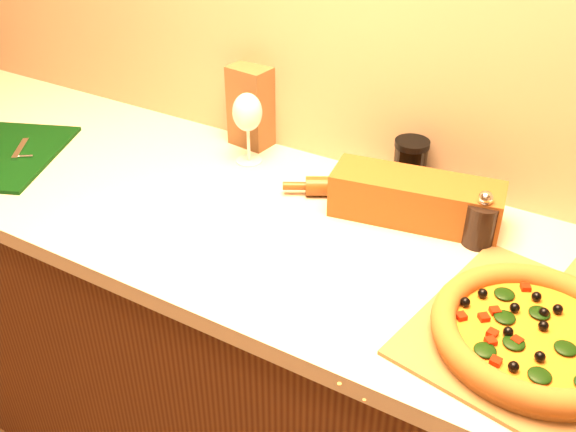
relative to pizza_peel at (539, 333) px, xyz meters
The scene contains 12 objects.
cabinet 0.70m from the pizza_peel, behind, with size 2.80×0.65×0.86m, color #46200F.
countertop 0.51m from the pizza_peel, behind, with size 2.84×0.68×0.04m, color #BDAC94.
pizza_peel is the anchor object (origin of this frame).
pizza 0.05m from the pizza_peel, 94.66° to the right, with size 0.35×0.35×0.05m.
cutting_board 1.36m from the pizza_peel, behind, with size 0.38×0.44×0.03m.
bottle_cap 1.29m from the pizza_peel, behind, with size 0.02×0.02×0.01m, color black.
pepper_grinder 0.28m from the pizza_peel, 128.76° to the left, with size 0.07×0.07×0.13m.
rolling_pin 0.55m from the pizza_peel, 151.18° to the left, with size 0.31×0.19×0.05m.
bread_bag 0.41m from the pizza_peel, 143.71° to the left, with size 0.37×0.12×0.10m, color brown.
wine_glass 0.85m from the pizza_peel, 160.65° to the left, with size 0.08×0.08×0.19m.
paper_bag 0.93m from the pizza_peel, 156.01° to the left, with size 0.11×0.09×0.22m, color brown.
dark_jar 0.53m from the pizza_peel, 137.64° to the left, with size 0.08×0.08×0.13m.
Camera 1 is at (0.55, 0.41, 1.69)m, focal length 40.00 mm.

